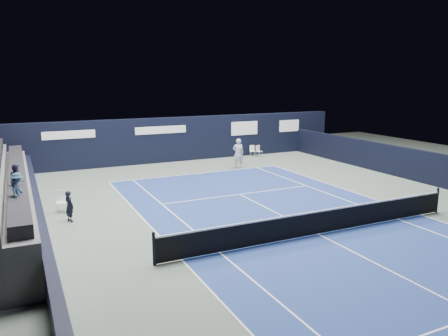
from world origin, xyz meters
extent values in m
plane|color=#516055|center=(0.00, 2.00, 0.00)|extent=(48.00, 48.00, 0.00)
cube|color=navy|center=(0.00, 0.00, 0.00)|extent=(10.97, 23.77, 0.01)
cube|color=black|center=(10.50, 6.00, 0.90)|extent=(0.30, 22.00, 1.80)
cube|color=white|center=(5.97, 15.74, 0.38)|extent=(0.44, 0.43, 0.03)
cube|color=white|center=(6.01, 15.90, 0.61)|extent=(0.36, 0.12, 0.43)
cylinder|color=white|center=(6.16, 15.84, 0.19)|extent=(0.02, 0.02, 0.38)
cylinder|color=white|center=(5.86, 15.92, 0.19)|extent=(0.02, 0.02, 0.38)
cylinder|color=white|center=(6.08, 15.56, 0.19)|extent=(0.02, 0.02, 0.38)
cylinder|color=white|center=(5.78, 15.64, 0.19)|extent=(0.02, 0.02, 0.38)
cube|color=white|center=(6.02, 15.92, 0.68)|extent=(0.30, 0.14, 0.28)
cube|color=silver|center=(6.37, 15.44, 0.39)|extent=(0.43, 0.41, 0.04)
cube|color=silver|center=(6.34, 15.60, 0.62)|extent=(0.37, 0.09, 0.44)
cylinder|color=silver|center=(6.50, 15.62, 0.19)|extent=(0.02, 0.02, 0.39)
cylinder|color=silver|center=(6.19, 15.56, 0.19)|extent=(0.02, 0.02, 0.39)
cylinder|color=silver|center=(6.55, 15.32, 0.19)|extent=(0.02, 0.02, 0.39)
cylinder|color=silver|center=(6.24, 15.26, 0.19)|extent=(0.02, 0.02, 0.39)
cube|color=white|center=(-8.47, 7.11, 0.45)|extent=(0.52, 0.51, 0.04)
cube|color=white|center=(-8.41, 7.30, 0.71)|extent=(0.42, 0.15, 0.51)
cylinder|color=white|center=(-8.24, 7.23, 0.22)|extent=(0.02, 0.02, 0.45)
cylinder|color=white|center=(-8.60, 7.33, 0.22)|extent=(0.02, 0.02, 0.45)
cylinder|color=white|center=(-8.34, 6.89, 0.22)|extent=(0.02, 0.02, 0.45)
cylinder|color=white|center=(-8.69, 6.99, 0.22)|extent=(0.02, 0.02, 0.45)
imported|color=black|center=(-8.27, 5.69, 0.65)|extent=(0.47, 0.56, 1.29)
cube|color=white|center=(0.00, 11.88, 0.01)|extent=(10.97, 0.06, 0.00)
cube|color=white|center=(5.49, 0.00, 0.01)|extent=(0.06, 23.77, 0.00)
cube|color=white|center=(-5.49, 0.00, 0.01)|extent=(0.06, 23.77, 0.00)
cube|color=white|center=(4.12, 0.00, 0.01)|extent=(0.06, 23.77, 0.00)
cube|color=white|center=(-4.12, 0.00, 0.01)|extent=(0.06, 23.77, 0.00)
cube|color=white|center=(0.00, 6.40, 0.01)|extent=(8.23, 0.06, 0.00)
cube|color=white|center=(0.00, 0.00, 0.01)|extent=(0.06, 12.80, 0.00)
cube|color=white|center=(0.00, 11.73, 0.01)|extent=(0.06, 0.30, 0.00)
cylinder|color=black|center=(6.40, 0.00, 0.55)|extent=(0.10, 0.10, 1.10)
cylinder|color=black|center=(-6.40, 0.00, 0.55)|extent=(0.10, 0.10, 1.10)
cube|color=black|center=(0.00, 0.00, 0.46)|extent=(12.80, 0.03, 0.86)
cube|color=white|center=(0.00, 0.00, 0.91)|extent=(12.80, 0.05, 0.06)
cube|color=black|center=(0.00, 16.50, 1.55)|extent=(26.00, 0.60, 3.10)
cube|color=silver|center=(-7.00, 16.18, 2.30)|extent=(3.20, 0.02, 0.50)
cube|color=silver|center=(-1.00, 16.18, 2.30)|extent=(3.60, 0.02, 0.50)
cube|color=silver|center=(5.50, 16.18, 2.10)|extent=(2.20, 0.02, 1.00)
cube|color=silver|center=(9.50, 16.18, 2.10)|extent=(1.80, 0.02, 0.90)
cube|color=black|center=(-9.50, 6.00, 0.60)|extent=(0.30, 22.00, 1.20)
cube|color=silver|center=(-9.33, -1.00, 0.60)|extent=(0.02, 2.00, 0.45)
cube|color=silver|center=(-9.33, 2.50, 0.60)|extent=(0.02, 2.40, 0.45)
cube|color=silver|center=(-9.33, 6.00, 0.60)|extent=(0.02, 2.00, 0.45)
cube|color=#4B4B4D|center=(-10.10, 7.00, 0.82)|extent=(0.90, 16.00, 1.65)
cube|color=black|center=(-10.10, 7.00, 1.85)|extent=(0.63, 15.20, 0.40)
imported|color=#333051|center=(-10.10, 4.31, 2.23)|extent=(0.49, 0.60, 1.17)
imported|color=navy|center=(-10.10, 2.71, 2.23)|extent=(0.59, 0.83, 1.16)
imported|color=silver|center=(3.03, 12.44, 0.97)|extent=(0.83, 0.70, 1.93)
cylinder|color=black|center=(2.88, 12.14, 1.05)|extent=(0.03, 0.29, 0.13)
torus|color=black|center=(2.88, 11.89, 1.15)|extent=(0.30, 0.13, 0.29)
camera|label=1|loc=(-9.98, -12.56, 5.81)|focal=35.00mm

